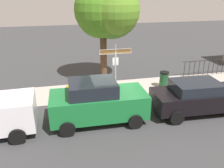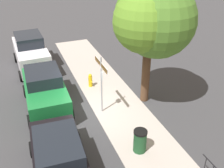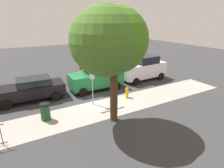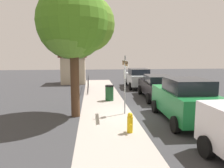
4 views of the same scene
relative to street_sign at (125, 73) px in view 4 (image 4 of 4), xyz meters
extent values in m
plane|color=#38383A|center=(-0.16, -0.40, -2.03)|extent=(60.00, 60.00, 0.00)
cube|color=#ACA097|center=(1.84, 0.90, -2.03)|extent=(24.00, 2.60, 0.00)
cylinder|color=#9EA0A5|center=(0.00, 0.00, -0.59)|extent=(0.07, 0.07, 2.89)
cube|color=brown|center=(0.00, 0.00, 0.49)|extent=(1.67, 0.02, 0.22)
cube|color=white|center=(0.00, 0.00, 0.49)|extent=(1.70, 0.02, 0.25)
cube|color=silver|center=(0.00, 0.02, -0.06)|extent=(0.32, 0.02, 0.42)
cylinder|color=#4B3321|center=(-0.19, 2.41, -0.52)|extent=(0.41, 0.41, 3.01)
sphere|color=#588826|center=(0.45, 1.82, 2.38)|extent=(2.74, 2.74, 2.74)
sphere|color=#467E1E|center=(-0.24, 2.44, 2.38)|extent=(3.23, 3.23, 3.23)
sphere|color=#558A2B|center=(-0.40, 2.51, 2.07)|extent=(2.65, 2.65, 2.65)
sphere|color=#467326|center=(0.36, 2.50, 2.34)|extent=(3.35, 3.35, 3.35)
cylinder|color=black|center=(-4.72, -1.63, -1.71)|extent=(0.65, 0.24, 0.64)
cube|color=#197033|center=(-1.36, -2.45, -1.19)|extent=(4.19, 1.92, 1.03)
cube|color=black|center=(-1.61, -2.45, -0.39)|extent=(2.03, 1.65, 0.57)
cylinder|color=black|center=(0.07, -1.57, -1.71)|extent=(0.64, 0.23, 0.64)
cylinder|color=black|center=(0.03, -3.40, -1.71)|extent=(0.64, 0.23, 0.64)
cylinder|color=black|center=(-2.75, -1.51, -1.71)|extent=(0.64, 0.23, 0.64)
cylinder|color=black|center=(-2.79, -3.34, -1.71)|extent=(0.64, 0.23, 0.64)
cube|color=black|center=(3.44, -2.71, -1.31)|extent=(4.55, 1.98, 0.79)
cube|color=black|center=(3.17, -2.70, -0.69)|extent=(2.22, 1.65, 0.47)
cylinder|color=black|center=(5.00, -1.92, -1.71)|extent=(0.65, 0.25, 0.64)
cylinder|color=black|center=(4.91, -3.66, -1.71)|extent=(0.65, 0.25, 0.64)
cylinder|color=black|center=(1.97, -1.76, -1.71)|extent=(0.65, 0.25, 0.64)
cylinder|color=black|center=(1.88, -3.51, -1.71)|extent=(0.65, 0.25, 0.64)
cube|color=#B6C0C6|center=(8.24, -2.47, -1.28)|extent=(4.19, 1.87, 0.86)
cube|color=black|center=(7.99, -2.46, -0.60)|extent=(2.03, 1.61, 0.50)
cylinder|color=black|center=(9.67, -1.62, -1.71)|extent=(0.65, 0.24, 0.64)
cylinder|color=black|center=(9.63, -3.39, -1.71)|extent=(0.65, 0.24, 0.64)
cylinder|color=black|center=(6.85, -1.55, -1.71)|extent=(0.65, 0.24, 0.64)
cylinder|color=black|center=(6.81, -3.32, -1.71)|extent=(0.65, 0.24, 0.64)
cylinder|color=black|center=(7.26, 1.90, -0.98)|extent=(4.39, 0.04, 0.04)
cylinder|color=black|center=(7.26, 1.90, -1.91)|extent=(4.39, 0.04, 0.04)
cylinder|color=black|center=(5.25, 1.90, -1.50)|extent=(0.03, 0.03, 1.05)
cylinder|color=black|center=(5.61, 1.90, -1.50)|extent=(0.03, 0.03, 1.05)
cylinder|color=black|center=(5.98, 1.90, -1.50)|extent=(0.03, 0.03, 1.05)
cylinder|color=black|center=(6.35, 1.90, -1.50)|extent=(0.03, 0.03, 1.05)
cylinder|color=black|center=(6.71, 1.90, -1.50)|extent=(0.03, 0.03, 1.05)
cylinder|color=black|center=(7.08, 1.90, -1.50)|extent=(0.03, 0.03, 1.05)
cylinder|color=black|center=(7.45, 1.90, -1.50)|extent=(0.03, 0.03, 1.05)
cylinder|color=black|center=(7.81, 1.90, -1.50)|extent=(0.03, 0.03, 1.05)
cylinder|color=black|center=(8.18, 1.90, -1.50)|extent=(0.03, 0.03, 1.05)
cylinder|color=black|center=(8.54, 1.90, -1.50)|extent=(0.03, 0.03, 1.05)
cylinder|color=black|center=(8.91, 1.90, -1.50)|extent=(0.03, 0.03, 1.05)
cylinder|color=black|center=(9.28, 1.90, -1.50)|extent=(0.03, 0.03, 1.05)
cube|color=tan|center=(11.46, 3.40, -0.74)|extent=(2.39, 2.29, 2.59)
cube|color=#4C2319|center=(11.46, 3.40, 0.66)|extent=(2.75, 2.65, 0.20)
cylinder|color=yellow|center=(-2.56, 0.20, -1.72)|extent=(0.22, 0.22, 0.62)
sphere|color=yellow|center=(-2.56, 0.20, -1.35)|extent=(0.20, 0.20, 0.20)
cylinder|color=yellow|center=(-2.72, 0.20, -1.69)|extent=(0.10, 0.09, 0.09)
cylinder|color=yellow|center=(-2.40, 0.20, -1.69)|extent=(0.10, 0.09, 0.09)
cylinder|color=#1E4C28|center=(3.12, 0.50, -1.58)|extent=(0.52, 0.52, 0.90)
cylinder|color=black|center=(3.12, 0.50, -1.09)|extent=(0.55, 0.55, 0.08)
camera|label=1|loc=(-2.80, -11.35, 3.40)|focal=36.87mm
camera|label=2|loc=(10.20, -3.43, 5.58)|focal=42.67mm
camera|label=3|loc=(4.45, 10.35, 3.36)|focal=29.80mm
camera|label=4|loc=(-10.31, 1.63, 0.96)|focal=34.46mm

